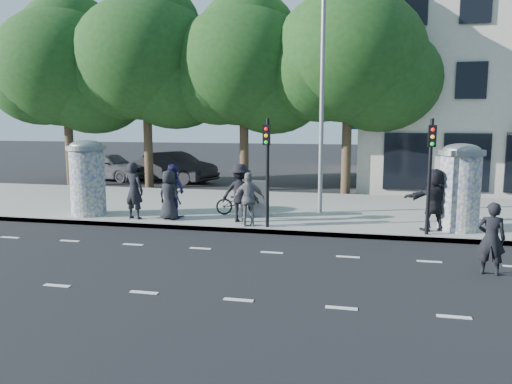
% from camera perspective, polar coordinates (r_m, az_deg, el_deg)
% --- Properties ---
extents(ground, '(120.00, 120.00, 0.00)m').
position_cam_1_polar(ground, '(12.07, 0.60, -8.66)').
color(ground, black).
rests_on(ground, ground).
extents(sidewalk, '(40.00, 8.00, 0.15)m').
position_cam_1_polar(sidewalk, '(19.26, 5.13, -2.02)').
color(sidewalk, gray).
rests_on(sidewalk, ground).
extents(curb, '(40.00, 0.10, 0.16)m').
position_cam_1_polar(curb, '(15.43, 3.28, -4.61)').
color(curb, slate).
rests_on(curb, ground).
extents(lane_dash_near, '(32.00, 0.12, 0.01)m').
position_cam_1_polar(lane_dash_near, '(10.04, -2.01, -12.23)').
color(lane_dash_near, silver).
rests_on(lane_dash_near, ground).
extents(lane_dash_far, '(32.00, 0.12, 0.01)m').
position_cam_1_polar(lane_dash_far, '(13.39, 1.82, -6.93)').
color(lane_dash_far, silver).
rests_on(lane_dash_far, ground).
extents(ad_column_left, '(1.36, 1.36, 2.65)m').
position_cam_1_polar(ad_column_left, '(18.56, -18.71, 1.75)').
color(ad_column_left, beige).
rests_on(ad_column_left, sidewalk).
extents(ad_column_right, '(1.36, 1.36, 2.65)m').
position_cam_1_polar(ad_column_right, '(16.38, 22.27, 0.74)').
color(ad_column_right, beige).
rests_on(ad_column_right, sidewalk).
extents(traffic_pole_near, '(0.22, 0.31, 3.40)m').
position_cam_1_polar(traffic_pole_near, '(15.43, 1.29, 3.52)').
color(traffic_pole_near, black).
rests_on(traffic_pole_near, sidewalk).
extents(traffic_pole_far, '(0.22, 0.31, 3.40)m').
position_cam_1_polar(traffic_pole_far, '(15.26, 19.29, 3.00)').
color(traffic_pole_far, black).
rests_on(traffic_pole_far, sidewalk).
extents(street_lamp, '(0.25, 0.93, 8.00)m').
position_cam_1_polar(street_lamp, '(18.04, 7.56, 12.30)').
color(street_lamp, slate).
rests_on(street_lamp, sidewalk).
extents(tree_far_left, '(7.20, 7.20, 9.26)m').
position_cam_1_polar(tree_far_left, '(28.44, -20.98, 13.18)').
color(tree_far_left, '#38281C').
rests_on(tree_far_left, ground).
extents(tree_mid_left, '(7.20, 7.20, 9.57)m').
position_cam_1_polar(tree_mid_left, '(26.32, -12.51, 14.63)').
color(tree_mid_left, '#38281C').
rests_on(tree_mid_left, ground).
extents(tree_near_left, '(6.80, 6.80, 8.97)m').
position_cam_1_polar(tree_near_left, '(24.83, -1.40, 14.21)').
color(tree_near_left, '#38281C').
rests_on(tree_near_left, ground).
extents(tree_center, '(7.00, 7.00, 9.30)m').
position_cam_1_polar(tree_center, '(23.78, 10.56, 14.93)').
color(tree_center, '#38281C').
rests_on(tree_center, ground).
extents(ped_a, '(0.94, 0.75, 1.68)m').
position_cam_1_polar(ped_a, '(17.06, -9.91, -0.34)').
color(ped_a, black).
rests_on(ped_a, sidewalk).
extents(ped_b, '(0.79, 0.61, 1.94)m').
position_cam_1_polar(ped_b, '(17.42, -13.78, 0.16)').
color(ped_b, black).
rests_on(ped_b, sidewalk).
extents(ped_c, '(1.09, 0.98, 1.84)m').
position_cam_1_polar(ped_c, '(17.47, -9.46, 0.14)').
color(ped_c, '#201D4A').
rests_on(ped_c, sidewalk).
extents(ped_d, '(1.25, 0.73, 1.92)m').
position_cam_1_polar(ped_d, '(16.46, -1.82, -0.10)').
color(ped_d, black).
rests_on(ped_d, sidewalk).
extents(ped_e, '(1.13, 0.85, 1.72)m').
position_cam_1_polar(ped_e, '(15.76, -0.83, -0.85)').
color(ped_e, slate).
rests_on(ped_e, sidewalk).
extents(ped_f, '(1.88, 1.22, 1.91)m').
position_cam_1_polar(ped_f, '(16.05, 19.67, -0.83)').
color(ped_f, black).
rests_on(ped_f, sidewalk).
extents(man_road, '(0.67, 0.49, 1.68)m').
position_cam_1_polar(man_road, '(12.56, 25.29, -4.83)').
color(man_road, black).
rests_on(man_road, ground).
extents(bicycle, '(1.14, 1.82, 0.90)m').
position_cam_1_polar(bicycle, '(17.80, -1.83, -1.12)').
color(bicycle, black).
rests_on(bicycle, sidewalk).
extents(cabinet_left, '(0.64, 0.50, 1.25)m').
position_cam_1_polar(cabinet_left, '(17.39, 0.42, -0.77)').
color(cabinet_left, '#5D5F61').
rests_on(cabinet_left, sidewalk).
extents(cabinet_right, '(0.70, 0.60, 1.24)m').
position_cam_1_polar(cabinet_right, '(16.66, 21.46, -1.77)').
color(cabinet_right, gray).
rests_on(cabinet_right, sidewalk).
extents(car_left, '(2.88, 5.12, 1.64)m').
position_cam_1_polar(car_left, '(30.30, -16.51, 2.88)').
color(car_left, '#525359').
rests_on(car_left, ground).
extents(car_mid, '(3.47, 5.36, 1.67)m').
position_cam_1_polar(car_mid, '(28.63, -9.26, 2.84)').
color(car_mid, black).
rests_on(car_mid, ground).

